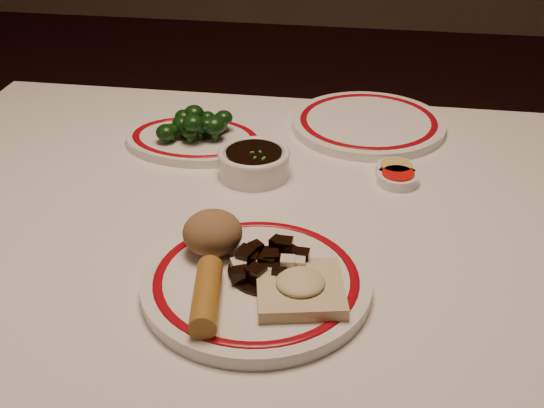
{
  "coord_description": "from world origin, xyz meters",
  "views": [
    {
      "loc": [
        0.15,
        -0.81,
        1.27
      ],
      "look_at": [
        0.03,
        -0.04,
        0.8
      ],
      "focal_mm": 45.0,
      "sensor_mm": 36.0,
      "label": 1
    }
  ],
  "objects_px": {
    "dining_table": "(257,269)",
    "stirfry_heap": "(270,263)",
    "soy_bowl": "(254,164)",
    "spring_roll": "(207,296)",
    "broccoli_pile": "(196,124)",
    "main_plate": "(256,282)",
    "broccoli_plate": "(195,140)",
    "rice_mound": "(213,233)",
    "fried_wonton": "(300,288)"
  },
  "relations": [
    {
      "from": "dining_table",
      "to": "stirfry_heap",
      "type": "bearing_deg",
      "value": -73.68
    },
    {
      "from": "dining_table",
      "to": "soy_bowl",
      "type": "bearing_deg",
      "value": 101.75
    },
    {
      "from": "spring_roll",
      "to": "broccoli_pile",
      "type": "distance_m",
      "value": 0.46
    },
    {
      "from": "dining_table",
      "to": "soy_bowl",
      "type": "height_order",
      "value": "soy_bowl"
    },
    {
      "from": "stirfry_heap",
      "to": "soy_bowl",
      "type": "bearing_deg",
      "value": 104.26
    },
    {
      "from": "main_plate",
      "to": "dining_table",
      "type": "bearing_deg",
      "value": 100.22
    },
    {
      "from": "broccoli_plate",
      "to": "soy_bowl",
      "type": "bearing_deg",
      "value": -37.42
    },
    {
      "from": "stirfry_heap",
      "to": "main_plate",
      "type": "bearing_deg",
      "value": -130.59
    },
    {
      "from": "main_plate",
      "to": "spring_roll",
      "type": "distance_m",
      "value": 0.08
    },
    {
      "from": "dining_table",
      "to": "main_plate",
      "type": "distance_m",
      "value": 0.19
    },
    {
      "from": "dining_table",
      "to": "broccoli_plate",
      "type": "xyz_separation_m",
      "value": [
        -0.15,
        0.21,
        0.1
      ]
    },
    {
      "from": "stirfry_heap",
      "to": "rice_mound",
      "type": "bearing_deg",
      "value": 158.33
    },
    {
      "from": "dining_table",
      "to": "broccoli_pile",
      "type": "height_order",
      "value": "broccoli_pile"
    },
    {
      "from": "stirfry_heap",
      "to": "soy_bowl",
      "type": "height_order",
      "value": "stirfry_heap"
    },
    {
      "from": "spring_roll",
      "to": "stirfry_heap",
      "type": "relative_size",
      "value": 1.09
    },
    {
      "from": "main_plate",
      "to": "broccoli_pile",
      "type": "distance_m",
      "value": 0.41
    },
    {
      "from": "dining_table",
      "to": "broccoli_plate",
      "type": "bearing_deg",
      "value": 124.19
    },
    {
      "from": "fried_wonton",
      "to": "broccoli_plate",
      "type": "distance_m",
      "value": 0.47
    },
    {
      "from": "broccoli_plate",
      "to": "broccoli_pile",
      "type": "height_order",
      "value": "broccoli_pile"
    },
    {
      "from": "dining_table",
      "to": "rice_mound",
      "type": "distance_m",
      "value": 0.18
    },
    {
      "from": "spring_roll",
      "to": "fried_wonton",
      "type": "bearing_deg",
      "value": 10.81
    },
    {
      "from": "soy_bowl",
      "to": "rice_mound",
      "type": "bearing_deg",
      "value": -92.2
    },
    {
      "from": "rice_mound",
      "to": "fried_wonton",
      "type": "distance_m",
      "value": 0.14
    },
    {
      "from": "rice_mound",
      "to": "main_plate",
      "type": "bearing_deg",
      "value": -36.19
    },
    {
      "from": "stirfry_heap",
      "to": "soy_bowl",
      "type": "distance_m",
      "value": 0.28
    },
    {
      "from": "dining_table",
      "to": "broccoli_pile",
      "type": "distance_m",
      "value": 0.29
    },
    {
      "from": "rice_mound",
      "to": "broccoli_pile",
      "type": "relative_size",
      "value": 0.64
    },
    {
      "from": "rice_mound",
      "to": "broccoli_pile",
      "type": "xyz_separation_m",
      "value": [
        -0.11,
        0.33,
        -0.01
      ]
    },
    {
      "from": "spring_roll",
      "to": "soy_bowl",
      "type": "relative_size",
      "value": 1.02
    },
    {
      "from": "dining_table",
      "to": "rice_mound",
      "type": "relative_size",
      "value": 15.84
    },
    {
      "from": "spring_roll",
      "to": "soy_bowl",
      "type": "height_order",
      "value": "spring_roll"
    },
    {
      "from": "broccoli_plate",
      "to": "main_plate",
      "type": "bearing_deg",
      "value": -65.12
    },
    {
      "from": "rice_mound",
      "to": "stirfry_heap",
      "type": "distance_m",
      "value": 0.09
    },
    {
      "from": "dining_table",
      "to": "broccoli_pile",
      "type": "xyz_separation_m",
      "value": [
        -0.14,
        0.21,
        0.13
      ]
    },
    {
      "from": "broccoli_pile",
      "to": "soy_bowl",
      "type": "distance_m",
      "value": 0.15
    },
    {
      "from": "broccoli_pile",
      "to": "fried_wonton",
      "type": "bearing_deg",
      "value": -60.42
    },
    {
      "from": "rice_mound",
      "to": "broccoli_pile",
      "type": "height_order",
      "value": "rice_mound"
    },
    {
      "from": "dining_table",
      "to": "fried_wonton",
      "type": "distance_m",
      "value": 0.24
    },
    {
      "from": "spring_roll",
      "to": "soy_bowl",
      "type": "bearing_deg",
      "value": 82.3
    },
    {
      "from": "fried_wonton",
      "to": "broccoli_plate",
      "type": "bearing_deg",
      "value": 119.87
    },
    {
      "from": "rice_mound",
      "to": "soy_bowl",
      "type": "distance_m",
      "value": 0.24
    },
    {
      "from": "soy_bowl",
      "to": "spring_roll",
      "type": "bearing_deg",
      "value": -88.45
    },
    {
      "from": "stirfry_heap",
      "to": "soy_bowl",
      "type": "relative_size",
      "value": 0.93
    },
    {
      "from": "spring_roll",
      "to": "fried_wonton",
      "type": "xyz_separation_m",
      "value": [
        0.1,
        0.04,
        -0.0
      ]
    },
    {
      "from": "fried_wonton",
      "to": "broccoli_pile",
      "type": "relative_size",
      "value": 1.0
    },
    {
      "from": "main_plate",
      "to": "fried_wonton",
      "type": "relative_size",
      "value": 3.04
    },
    {
      "from": "broccoli_plate",
      "to": "soy_bowl",
      "type": "height_order",
      "value": "soy_bowl"
    },
    {
      "from": "soy_bowl",
      "to": "dining_table",
      "type": "bearing_deg",
      "value": -78.25
    },
    {
      "from": "dining_table",
      "to": "broccoli_plate",
      "type": "height_order",
      "value": "broccoli_plate"
    },
    {
      "from": "main_plate",
      "to": "fried_wonton",
      "type": "distance_m",
      "value": 0.06
    }
  ]
}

